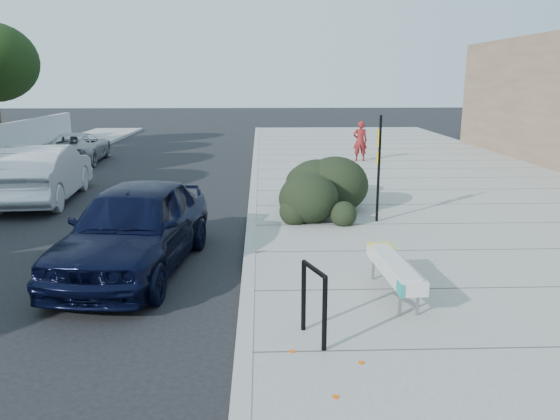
{
  "coord_description": "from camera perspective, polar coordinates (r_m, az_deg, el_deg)",
  "views": [
    {
      "loc": [
        0.23,
        -8.11,
        3.42
      ],
      "look_at": [
        0.59,
        1.95,
        1.0
      ],
      "focal_mm": 35.0,
      "sensor_mm": 36.0,
      "label": 1
    }
  ],
  "objects": [
    {
      "name": "sign_post",
      "position": [
        12.82,
        10.24,
        4.97
      ],
      "size": [
        0.11,
        0.29,
        2.48
      ],
      "rotation": [
        0.0,
        0.0,
        -0.13
      ],
      "color": "black",
      "rests_on": "sidewalk_near"
    },
    {
      "name": "pedestrian",
      "position": [
        22.72,
        8.37,
        7.15
      ],
      "size": [
        0.6,
        0.4,
        1.62
      ],
      "primitive_type": "imported",
      "rotation": [
        0.0,
        0.0,
        3.12
      ],
      "color": "maroon",
      "rests_on": "sidewalk_near"
    },
    {
      "name": "hedge",
      "position": [
        14.35,
        4.76,
        3.4
      ],
      "size": [
        2.12,
        4.11,
        1.52
      ],
      "primitive_type": "ellipsoid",
      "rotation": [
        0.0,
        0.0,
        0.02
      ],
      "color": "black",
      "rests_on": "sidewalk_near"
    },
    {
      "name": "ground",
      "position": [
        8.8,
        -3.42,
        -9.36
      ],
      "size": [
        120.0,
        120.0,
        0.0
      ],
      "primitive_type": "plane",
      "color": "black",
      "rests_on": "ground"
    },
    {
      "name": "wagon_silver",
      "position": [
        16.98,
        -23.58,
        3.56
      ],
      "size": [
        2.16,
        5.08,
        1.63
      ],
      "primitive_type": "imported",
      "rotation": [
        0.0,
        0.0,
        3.23
      ],
      "color": "silver",
      "rests_on": "ground"
    },
    {
      "name": "sedan_navy",
      "position": [
        10.23,
        -14.95,
        -1.72
      ],
      "size": [
        2.5,
        4.97,
        1.62
      ],
      "primitive_type": "imported",
      "rotation": [
        0.0,
        0.0,
        -0.13
      ],
      "color": "black",
      "rests_on": "ground"
    },
    {
      "name": "sidewalk_near",
      "position": [
        14.56,
        19.67,
        -0.57
      ],
      "size": [
        11.2,
        50.0,
        0.15
      ],
      "primitive_type": "cube",
      "color": "gray",
      "rests_on": "ground"
    },
    {
      "name": "suv_silver",
      "position": [
        24.65,
        -20.43,
        6.16
      ],
      "size": [
        2.4,
        4.65,
        1.26
      ],
      "primitive_type": "imported",
      "rotation": [
        0.0,
        0.0,
        3.21
      ],
      "color": "#939598",
      "rests_on": "ground"
    },
    {
      "name": "bench",
      "position": [
        8.57,
        11.85,
        -5.91
      ],
      "size": [
        0.5,
        1.96,
        0.58
      ],
      "rotation": [
        0.0,
        0.0,
        0.06
      ],
      "color": "gray",
      "rests_on": "sidewalk_near"
    },
    {
      "name": "curb_near",
      "position": [
        13.53,
        -2.95,
        -0.77
      ],
      "size": [
        0.22,
        50.0,
        0.17
      ],
      "primitive_type": "cube",
      "color": "#9E9E99",
      "rests_on": "ground"
    },
    {
      "name": "bike_rack",
      "position": [
        7.0,
        3.56,
        -8.99
      ],
      "size": [
        0.28,
        0.64,
        0.99
      ],
      "rotation": [
        0.0,
        0.0,
        0.35
      ],
      "color": "black",
      "rests_on": "sidewalk_near"
    }
  ]
}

